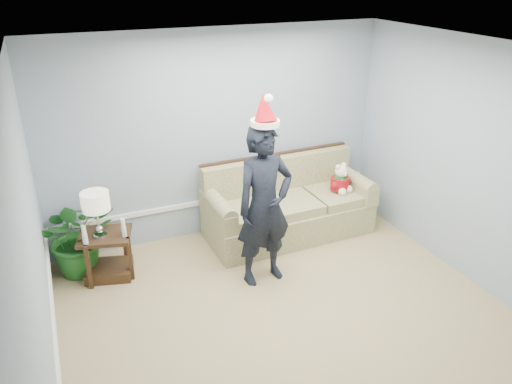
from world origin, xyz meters
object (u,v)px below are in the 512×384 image
object	(u,v)px
sofa	(287,208)
teddy_bear	(340,182)
table_lamp	(96,203)
man	(264,206)
houseplant	(78,236)
side_table	(108,259)

from	to	relation	value
sofa	teddy_bear	world-z (taller)	sofa
table_lamp	man	bearing A→B (deg)	-22.79
table_lamp	man	size ratio (longest dim) A/B	0.29
sofa	houseplant	size ratio (longest dim) A/B	2.31
sofa	houseplant	distance (m)	2.68
side_table	houseplant	world-z (taller)	houseplant
teddy_bear	man	bearing A→B (deg)	-170.69
sofa	side_table	xyz separation A→B (m)	(-2.39, -0.12, -0.15)
side_table	houseplant	size ratio (longest dim) A/B	0.71
sofa	teddy_bear	distance (m)	0.81
teddy_bear	houseplant	bearing A→B (deg)	158.14
table_lamp	teddy_bear	bearing A→B (deg)	0.30
side_table	table_lamp	size ratio (longest dim) A/B	1.24
table_lamp	houseplant	distance (m)	0.62
side_table	teddy_bear	size ratio (longest dim) A/B	1.65
table_lamp	man	distance (m)	1.86
man	houseplant	bearing A→B (deg)	147.15
side_table	table_lamp	xyz separation A→B (m)	(-0.05, -0.04, 0.76)
houseplant	teddy_bear	world-z (taller)	houseplant
sofa	houseplant	xyz separation A→B (m)	(-2.67, 0.11, 0.11)
sofa	side_table	distance (m)	2.40
sofa	table_lamp	bearing A→B (deg)	-177.39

